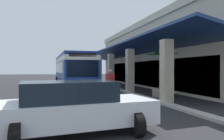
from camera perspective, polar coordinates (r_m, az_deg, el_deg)
The scene contains 7 objects.
ground at distance 25.22m, azimuth 10.52°, elevation -3.91°, with size 120.00×120.00×0.00m, color #262628.
curb_strip at distance 22.21m, azimuth -1.09°, elevation -4.31°, with size 33.39×0.50×0.12m, color #9E998E.
plaza_building at distance 26.32m, azimuth 19.67°, elevation 3.59°, with size 28.13×16.27×6.74m.
transit_bus at distance 20.84m, azimuth -10.21°, elevation 0.32°, with size 11.28×3.04×3.34m.
parked_sedan_white at distance 6.26m, azimuth -10.09°, elevation -9.48°, with size 2.72×4.55×1.47m.
pedestrian at distance 13.94m, azimuth -0.52°, elevation -3.09°, with size 0.44×0.67×1.77m.
potted_palm at distance 14.54m, azimuth 12.99°, elevation -4.19°, with size 1.75×1.89×2.94m.
Camera 1 is at (22.56, -3.11, 1.80)m, focal length 34.90 mm.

